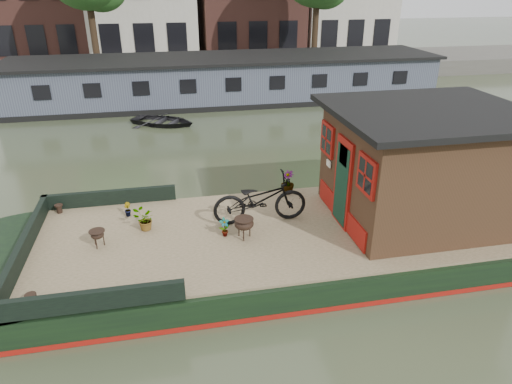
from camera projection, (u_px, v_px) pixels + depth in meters
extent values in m
plane|color=#2D3522|center=(319.00, 250.00, 10.07)|extent=(120.00, 120.00, 0.00)
cube|color=black|center=(320.00, 239.00, 9.94)|extent=(12.00, 4.00, 0.60)
cylinder|color=black|center=(25.00, 270.00, 8.86)|extent=(4.00, 4.00, 0.60)
cube|color=maroon|center=(319.00, 248.00, 10.04)|extent=(12.02, 4.02, 0.10)
cube|color=#99825E|center=(321.00, 226.00, 9.80)|extent=(11.80, 3.80, 0.05)
cube|color=black|center=(24.00, 247.00, 8.65)|extent=(0.12, 4.00, 0.35)
cube|color=black|center=(110.00, 197.00, 10.61)|extent=(3.00, 0.12, 0.35)
cube|color=black|center=(90.00, 301.00, 7.20)|extent=(3.00, 0.12, 0.35)
cube|color=#332214|center=(422.00, 167.00, 9.70)|extent=(3.50, 3.00, 2.30)
cube|color=black|center=(432.00, 112.00, 9.19)|extent=(4.00, 3.50, 0.12)
cube|color=maroon|center=(343.00, 183.00, 9.47)|extent=(0.06, 0.80, 1.90)
cube|color=black|center=(342.00, 185.00, 9.48)|extent=(0.04, 0.64, 1.70)
cube|color=maroon|center=(367.00, 175.00, 8.28)|extent=(0.06, 0.72, 0.72)
cube|color=maroon|center=(328.00, 139.00, 10.14)|extent=(0.06, 0.72, 0.72)
imported|color=black|center=(260.00, 199.00, 9.71)|extent=(2.02, 0.71, 1.06)
imported|color=brown|center=(224.00, 227.00, 9.27)|extent=(0.25, 0.20, 0.41)
imported|color=maroon|center=(127.00, 209.00, 10.10)|extent=(0.20, 0.22, 0.31)
imported|color=#B16A33|center=(144.00, 220.00, 9.48)|extent=(0.53, 0.50, 0.47)
imported|color=#965D28|center=(288.00, 182.00, 11.13)|extent=(0.43, 0.43, 0.57)
cylinder|color=black|center=(59.00, 209.00, 10.25)|extent=(0.18, 0.18, 0.20)
cylinder|color=black|center=(32.00, 300.00, 7.34)|extent=(0.18, 0.18, 0.21)
imported|color=black|center=(163.00, 118.00, 18.67)|extent=(3.27, 2.98, 0.55)
cube|color=#474F5F|center=(227.00, 80.00, 22.07)|extent=(20.00, 4.00, 2.00)
cube|color=black|center=(227.00, 58.00, 21.63)|extent=(20.40, 4.40, 0.12)
cube|color=black|center=(228.00, 98.00, 22.44)|extent=(20.00, 4.05, 0.24)
cube|color=#47443F|center=(212.00, 68.00, 28.07)|extent=(60.00, 6.00, 0.90)
cylinder|color=#332316|center=(93.00, 31.00, 24.53)|extent=(0.36, 0.36, 4.00)
cylinder|color=#332316|center=(315.00, 27.00, 26.79)|extent=(0.36, 0.36, 4.00)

